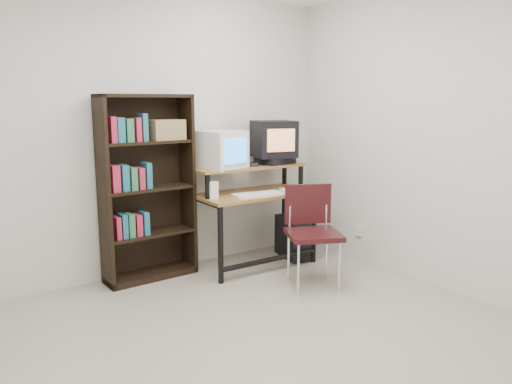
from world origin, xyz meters
TOP-DOWN VIEW (x-y plane):
  - floor at (0.00, 0.00)m, footprint 4.00×4.00m
  - back_wall at (0.00, 2.00)m, footprint 4.00×0.01m
  - right_wall at (2.00, 0.00)m, footprint 0.01×4.00m
  - computer_desk at (1.00, 1.60)m, footprint 1.16×0.59m
  - crt_monitor at (0.72, 1.74)m, footprint 0.45×0.45m
  - vcr at (1.31, 1.69)m, footprint 0.41×0.33m
  - crt_tv at (1.30, 1.70)m, footprint 0.47×0.46m
  - cd_spindle at (1.01, 1.64)m, footprint 0.14×0.14m
  - keyboard at (0.93, 1.43)m, footprint 0.50×0.28m
  - mousepad at (1.29, 1.49)m, footprint 0.25×0.22m
  - mouse at (1.29, 1.50)m, footprint 0.11×0.08m
  - desk_speaker at (0.50, 1.55)m, footprint 0.08×0.08m
  - pc_tower at (1.46, 1.58)m, footprint 0.29×0.48m
  - school_chair at (1.11, 0.88)m, footprint 0.58×0.58m
  - bookshelf at (-0.00, 1.85)m, footprint 0.85×0.31m
  - wall_outlet at (1.99, 1.15)m, footprint 0.02×0.08m

SIDE VIEW (x-z plane):
  - floor at x=0.00m, z-range -0.01..0.00m
  - pc_tower at x=1.46m, z-range 0.00..0.42m
  - wall_outlet at x=1.99m, z-range 0.24..0.36m
  - school_chair at x=1.11m, z-range 0.10..0.98m
  - computer_desk at x=1.00m, z-range 0.19..1.18m
  - mousepad at x=1.29m, z-range 0.72..0.73m
  - keyboard at x=0.93m, z-range 0.72..0.75m
  - mouse at x=1.29m, z-range 0.73..0.76m
  - desk_speaker at x=0.50m, z-range 0.72..0.89m
  - bookshelf at x=0.00m, z-range 0.03..1.70m
  - cd_spindle at x=1.01m, z-range 0.97..1.02m
  - vcr at x=1.31m, z-range 0.97..1.05m
  - crt_monitor at x=0.72m, z-range 0.97..1.33m
  - crt_tv at x=1.30m, z-range 1.05..1.41m
  - back_wall at x=0.00m, z-range 0.00..2.60m
  - right_wall at x=2.00m, z-range 0.00..2.60m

